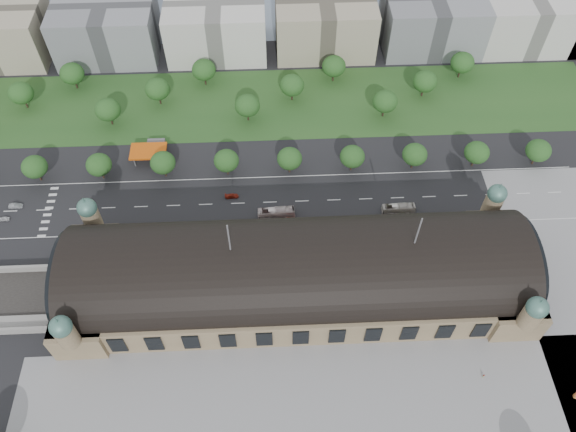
{
  "coord_description": "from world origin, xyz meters",
  "views": [
    {
      "loc": [
        -7.1,
        -93.68,
        163.5
      ],
      "look_at": [
        -2.03,
        20.52,
        14.0
      ],
      "focal_mm": 35.0,
      "sensor_mm": 36.0,
      "label": 1
    }
  ],
  "objects_px": {
    "parked_car_4": "(131,241)",
    "bus_east": "(399,208)",
    "bus_mid": "(276,212)",
    "pedestrian_0": "(483,376)",
    "traffic_car_6": "(495,203)",
    "parked_car_5": "(241,230)",
    "parked_car_1": "(98,241)",
    "parked_car_2": "(179,234)",
    "bus_west": "(301,222)",
    "traffic_car_0": "(4,219)",
    "parked_car_6": "(243,237)",
    "petrol_station": "(153,148)",
    "parked_car_3": "(161,233)",
    "traffic_car_1": "(16,206)",
    "traffic_car_2": "(88,226)",
    "parked_car_0": "(90,236)",
    "traffic_car_3": "(232,196)"
  },
  "relations": [
    {
      "from": "parked_car_4",
      "to": "bus_west",
      "type": "xyz_separation_m",
      "value": [
        60.51,
        4.96,
        0.73
      ]
    },
    {
      "from": "traffic_car_6",
      "to": "bus_west",
      "type": "height_order",
      "value": "bus_west"
    },
    {
      "from": "parked_car_0",
      "to": "bus_mid",
      "type": "distance_m",
      "value": 66.94
    },
    {
      "from": "parked_car_3",
      "to": "traffic_car_2",
      "type": "bearing_deg",
      "value": -127.15
    },
    {
      "from": "traffic_car_6",
      "to": "bus_mid",
      "type": "xyz_separation_m",
      "value": [
        -81.58,
        -1.62,
        1.18
      ]
    },
    {
      "from": "parked_car_4",
      "to": "bus_east",
      "type": "relative_size",
      "value": 0.4
    },
    {
      "from": "bus_west",
      "to": "bus_mid",
      "type": "distance_m",
      "value": 10.02
    },
    {
      "from": "traffic_car_6",
      "to": "traffic_car_2",
      "type": "bearing_deg",
      "value": -91.5
    },
    {
      "from": "bus_mid",
      "to": "pedestrian_0",
      "type": "bearing_deg",
      "value": -139.72
    },
    {
      "from": "traffic_car_0",
      "to": "parked_car_5",
      "type": "height_order",
      "value": "parked_car_5"
    },
    {
      "from": "traffic_car_6",
      "to": "bus_east",
      "type": "distance_m",
      "value": 36.68
    },
    {
      "from": "traffic_car_6",
      "to": "traffic_car_1",
      "type": "bearing_deg",
      "value": -95.21
    },
    {
      "from": "traffic_car_6",
      "to": "parked_car_6",
      "type": "height_order",
      "value": "traffic_car_6"
    },
    {
      "from": "traffic_car_6",
      "to": "pedestrian_0",
      "type": "distance_m",
      "value": 68.99
    },
    {
      "from": "parked_car_6",
      "to": "bus_west",
      "type": "distance_m",
      "value": 21.72
    },
    {
      "from": "parked_car_5",
      "to": "bus_west",
      "type": "height_order",
      "value": "bus_west"
    },
    {
      "from": "traffic_car_3",
      "to": "parked_car_5",
      "type": "xyz_separation_m",
      "value": [
        3.71,
        -16.11,
        0.0
      ]
    },
    {
      "from": "parked_car_1",
      "to": "bus_mid",
      "type": "bearing_deg",
      "value": 75.98
    },
    {
      "from": "bus_west",
      "to": "pedestrian_0",
      "type": "bearing_deg",
      "value": -134.87
    },
    {
      "from": "parked_car_0",
      "to": "parked_car_3",
      "type": "distance_m",
      "value": 25.23
    },
    {
      "from": "parked_car_0",
      "to": "bus_mid",
      "type": "bearing_deg",
      "value": 66.92
    },
    {
      "from": "traffic_car_1",
      "to": "parked_car_2",
      "type": "bearing_deg",
      "value": -104.39
    },
    {
      "from": "traffic_car_1",
      "to": "pedestrian_0",
      "type": "relative_size",
      "value": 3.06
    },
    {
      "from": "parked_car_2",
      "to": "parked_car_3",
      "type": "height_order",
      "value": "parked_car_2"
    },
    {
      "from": "parked_car_0",
      "to": "pedestrian_0",
      "type": "relative_size",
      "value": 2.65
    },
    {
      "from": "petrol_station",
      "to": "parked_car_3",
      "type": "xyz_separation_m",
      "value": [
        6.75,
        -40.28,
        -2.23
      ]
    },
    {
      "from": "petrol_station",
      "to": "parked_car_3",
      "type": "distance_m",
      "value": 40.91
    },
    {
      "from": "parked_car_6",
      "to": "traffic_car_0",
      "type": "bearing_deg",
      "value": -137.21
    },
    {
      "from": "pedestrian_0",
      "to": "parked_car_4",
      "type": "bearing_deg",
      "value": 138.31
    },
    {
      "from": "traffic_car_0",
      "to": "bus_mid",
      "type": "xyz_separation_m",
      "value": [
        99.35,
        -2.47,
        1.22
      ]
    },
    {
      "from": "traffic_car_1",
      "to": "parked_car_3",
      "type": "relative_size",
      "value": 1.17
    },
    {
      "from": "traffic_car_6",
      "to": "bus_mid",
      "type": "relative_size",
      "value": 0.38
    },
    {
      "from": "petrol_station",
      "to": "parked_car_3",
      "type": "height_order",
      "value": "petrol_station"
    },
    {
      "from": "parked_car_1",
      "to": "parked_car_2",
      "type": "xyz_separation_m",
      "value": [
        28.35,
        1.97,
        0.11
      ]
    },
    {
      "from": "traffic_car_0",
      "to": "traffic_car_1",
      "type": "bearing_deg",
      "value": 154.1
    },
    {
      "from": "traffic_car_6",
      "to": "parked_car_0",
      "type": "xyz_separation_m",
      "value": [
        -148.18,
        -8.18,
        -0.02
      ]
    },
    {
      "from": "parked_car_0",
      "to": "parked_car_6",
      "type": "height_order",
      "value": "parked_car_0"
    },
    {
      "from": "traffic_car_2",
      "to": "petrol_station",
      "type": "bearing_deg",
      "value": 154.1
    },
    {
      "from": "traffic_car_1",
      "to": "parked_car_2",
      "type": "height_order",
      "value": "traffic_car_1"
    },
    {
      "from": "bus_east",
      "to": "petrol_station",
      "type": "bearing_deg",
      "value": 69.1
    },
    {
      "from": "bus_west",
      "to": "pedestrian_0",
      "type": "xyz_separation_m",
      "value": [
        51.23,
        -59.39,
        -0.75
      ]
    },
    {
      "from": "bus_east",
      "to": "parked_car_3",
      "type": "bearing_deg",
      "value": 93.38
    },
    {
      "from": "traffic_car_6",
      "to": "parked_car_5",
      "type": "height_order",
      "value": "parked_car_5"
    },
    {
      "from": "parked_car_1",
      "to": "traffic_car_1",
      "type": "bearing_deg",
      "value": -140.12
    },
    {
      "from": "parked_car_1",
      "to": "traffic_car_0",
      "type": "bearing_deg",
      "value": -130.29
    },
    {
      "from": "traffic_car_0",
      "to": "parked_car_6",
      "type": "distance_m",
      "value": 87.96
    },
    {
      "from": "traffic_car_0",
      "to": "traffic_car_2",
      "type": "xyz_separation_m",
      "value": [
        31.3,
        -4.92,
        0.04
      ]
    },
    {
      "from": "parked_car_0",
      "to": "traffic_car_1",
      "type": "bearing_deg",
      "value": -145.11
    },
    {
      "from": "bus_mid",
      "to": "bus_east",
      "type": "distance_m",
      "value": 44.94
    },
    {
      "from": "parked_car_3",
      "to": "bus_west",
      "type": "bearing_deg",
      "value": 63.89
    }
  ]
}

